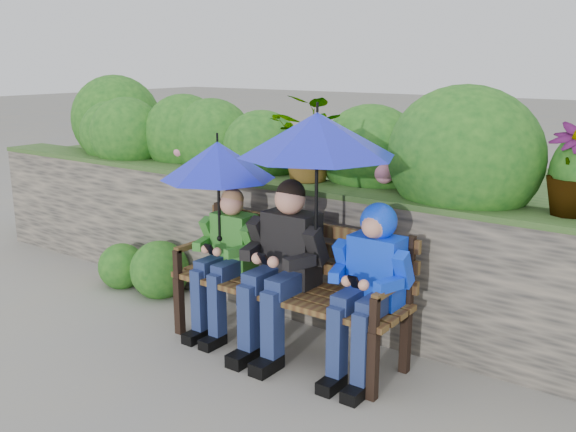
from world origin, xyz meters
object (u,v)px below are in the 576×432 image
Objects in this scene: park_bench at (292,277)px; boy_left at (226,253)px; umbrella_left at (218,161)px; umbrella_right at (317,135)px; boy_middle at (282,260)px; boy_right at (369,277)px.

boy_left reaches higher than park_bench.
umbrella_right reaches higher than umbrella_left.
umbrella_right is at bearing 0.59° from boy_left.
boy_middle is at bearing -175.51° from umbrella_right.
umbrella_right is (0.81, 0.01, 0.23)m from umbrella_left.
umbrella_left is at bearing -173.11° from park_bench.
boy_middle reaches higher than park_bench.
park_bench is at bearing 174.15° from boy_right.
boy_middle is 0.88m from umbrella_right.
park_bench is 1.54× the size of boy_right.
boy_left is 1.17m from umbrella_right.
park_bench is 0.95m from umbrella_left.
umbrella_right reaches higher than boy_left.
park_bench is at bearing 6.89° from umbrella_left.
umbrella_left is at bearing -179.63° from umbrella_right.
umbrella_left is at bearing 178.53° from boy_middle.
boy_middle is 0.64m from boy_right.
park_bench is 1.71× the size of umbrella_right.
umbrella_left is 0.85m from umbrella_right.
park_bench is 1.60× the size of boy_left.
umbrella_left is at bearing 177.34° from boy_left.
park_bench is 0.54m from boy_left.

